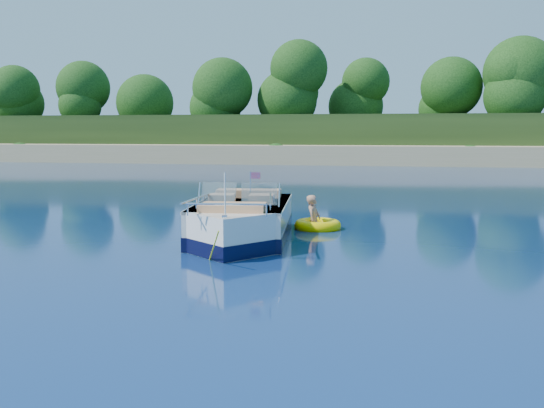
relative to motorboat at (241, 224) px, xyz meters
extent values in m
plane|color=#091742|center=(1.44, -1.98, -0.40)|extent=(160.00, 160.00, 0.00)
cube|color=tan|center=(1.44, 36.02, 0.10)|extent=(170.00, 8.00, 2.00)
cube|color=black|center=(1.44, 63.02, 0.60)|extent=(170.00, 56.00, 6.00)
cylinder|color=black|center=(-16.56, 38.52, 2.70)|extent=(0.44, 0.44, 3.20)
sphere|color=black|center=(-16.56, 38.52, 5.74)|extent=(5.28, 5.28, 5.28)
cylinder|color=black|center=(1.44, 40.02, 2.90)|extent=(0.44, 0.44, 3.60)
sphere|color=black|center=(1.44, 40.02, 6.32)|extent=(5.94, 5.94, 5.94)
cube|color=white|center=(-0.04, 0.41, -0.07)|extent=(2.59, 4.32, 1.14)
cube|color=white|center=(0.16, -1.52, -0.07)|extent=(2.16, 2.16, 1.14)
cube|color=black|center=(-0.04, 0.41, -0.23)|extent=(2.63, 4.36, 0.33)
cube|color=black|center=(0.16, -1.52, -0.23)|extent=(2.21, 2.21, 0.33)
cube|color=tan|center=(-0.08, 0.74, 0.25)|extent=(2.03, 3.05, 0.11)
cube|color=white|center=(-0.04, 0.41, 0.47)|extent=(2.64, 4.32, 0.07)
cube|color=black|center=(-0.28, 2.66, -0.02)|extent=(0.64, 0.44, 0.98)
cube|color=#8C9EA5|center=(-0.45, -0.39, 0.79)|extent=(0.86, 0.32, 0.53)
cube|color=#8C9EA5|center=(0.52, -0.29, 0.79)|extent=(0.89, 0.48, 0.53)
cube|color=tan|center=(-0.50, 0.09, 0.50)|extent=(0.66, 0.66, 0.44)
cube|color=tan|center=(0.47, 0.19, 0.50)|extent=(0.66, 0.66, 0.44)
cube|color=tan|center=(-0.16, 1.50, 0.50)|extent=(1.75, 0.77, 0.41)
cube|color=tan|center=(0.14, -1.32, 0.48)|extent=(1.51, 0.96, 0.37)
cylinder|color=white|center=(0.25, -2.35, 0.96)|extent=(0.03, 0.03, 0.93)
cube|color=red|center=(0.43, -0.30, 1.22)|extent=(0.24, 0.04, 0.15)
cube|color=silver|center=(0.25, -2.40, 0.53)|extent=(0.12, 0.08, 0.05)
cylinder|color=#FDFF1B|center=(0.13, -2.80, -0.02)|extent=(0.54, 1.07, 0.83)
torus|color=#F9D500|center=(1.63, 2.11, -0.32)|extent=(1.64, 1.64, 0.34)
torus|color=red|center=(1.63, 2.11, -0.30)|extent=(1.35, 1.35, 0.11)
imported|color=tan|center=(1.52, 2.17, -0.40)|extent=(0.47, 0.84, 1.57)
camera|label=1|loc=(3.51, -14.19, 2.27)|focal=40.00mm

